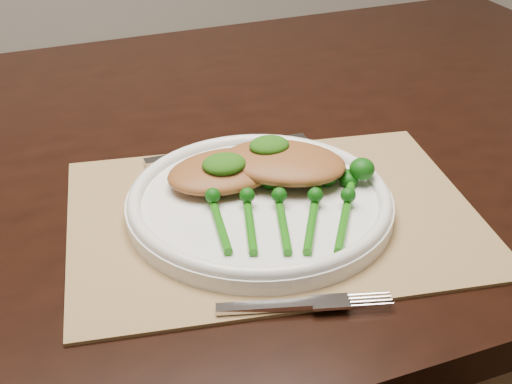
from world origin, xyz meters
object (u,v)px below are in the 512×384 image
object	(u,v)px
dinner_plate	(260,201)
broccolini_bundle	(281,213)
placemat	(273,215)
dining_table	(187,361)
chicken_fillet_left	(225,171)

from	to	relation	value
dinner_plate	broccolini_bundle	size ratio (longest dim) A/B	1.34
dinner_plate	broccolini_bundle	bearing A→B (deg)	-78.45
placemat	dining_table	bearing A→B (deg)	116.85
chicken_fillet_left	dinner_plate	bearing A→B (deg)	-69.51
dining_table	dinner_plate	bearing A→B (deg)	-75.70
broccolini_bundle	dining_table	bearing A→B (deg)	124.68
placemat	dinner_plate	xyz separation A→B (m)	(-0.01, 0.01, 0.02)
chicken_fillet_left	broccolini_bundle	bearing A→B (deg)	-76.43
dining_table	dinner_plate	xyz separation A→B (m)	(0.05, -0.18, 0.39)
dining_table	placemat	size ratio (longest dim) A/B	3.70
placemat	broccolini_bundle	distance (m)	0.04
broccolini_bundle	placemat	bearing A→B (deg)	102.16
dining_table	dinner_plate	world-z (taller)	dinner_plate
dining_table	placemat	xyz separation A→B (m)	(0.07, -0.19, 0.37)
chicken_fillet_left	broccolini_bundle	size ratio (longest dim) A/B	0.62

